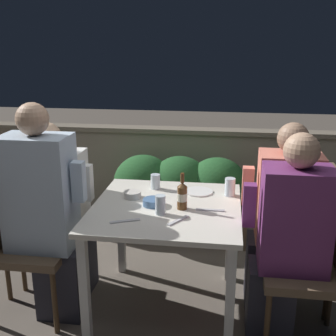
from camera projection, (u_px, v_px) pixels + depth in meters
name	position (u px, v px, depth m)	size (l,w,h in m)	color
ground_plane	(167.00, 307.00, 2.78)	(16.00, 16.00, 0.00)	#665B51
parapet_wall	(188.00, 175.00, 4.03)	(9.00, 0.18, 0.91)	gray
dining_table	(166.00, 220.00, 2.60)	(0.90, 0.92, 0.72)	silver
planter_hedge	(180.00, 194.00, 3.65)	(1.16, 0.47, 0.75)	brown
chair_left_near	(17.00, 231.00, 2.61)	(0.46, 0.46, 0.93)	brown
person_blue_shirt	(46.00, 214.00, 2.54)	(0.49, 0.26, 1.36)	#282833
chair_left_far	(29.00, 213.00, 2.88)	(0.46, 0.46, 0.93)	brown
person_white_polo	(58.00, 210.00, 2.84)	(0.51, 0.26, 1.19)	#282833
chair_right_near	(324.00, 255.00, 2.32)	(0.46, 0.46, 0.93)	brown
person_purple_stripe	(287.00, 241.00, 2.33)	(0.47, 0.26, 1.24)	#282833
chair_right_far	(314.00, 228.00, 2.65)	(0.46, 0.46, 0.93)	brown
person_coral_top	(281.00, 217.00, 2.66)	(0.47, 0.26, 1.23)	#282833
beer_bottle	(182.00, 195.00, 2.50)	(0.06, 0.06, 0.22)	brown
plate_0	(199.00, 192.00, 2.79)	(0.19, 0.19, 0.01)	white
bowl_0	(132.00, 194.00, 2.69)	(0.11, 0.11, 0.04)	beige
bowl_1	(153.00, 202.00, 2.57)	(0.13, 0.13, 0.04)	#4C709E
glass_cup_0	(230.00, 187.00, 2.72)	(0.07, 0.07, 0.12)	silver
glass_cup_1	(160.00, 205.00, 2.43)	(0.06, 0.06, 0.11)	silver
glass_cup_2	(155.00, 182.00, 2.85)	(0.06, 0.06, 0.10)	silver
fork_0	(178.00, 220.00, 2.35)	(0.11, 0.15, 0.01)	silver
fork_1	(210.00, 210.00, 2.49)	(0.17, 0.02, 0.01)	silver
fork_2	(125.00, 221.00, 2.34)	(0.16, 0.09, 0.01)	silver
potted_plant	(330.00, 212.00, 3.03)	(0.39, 0.39, 0.82)	#B2A899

